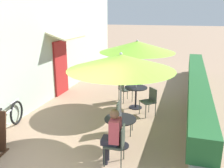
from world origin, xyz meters
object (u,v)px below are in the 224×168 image
(patio_table_near, at_px, (120,126))
(coffee_cup_near, at_px, (115,117))
(seated_patron_near_left, at_px, (113,134))
(cafe_chair_mid_left, at_px, (124,88))
(bicycle_leaning, at_px, (6,120))
(patio_table_mid, at_px, (136,93))
(cafe_chair_mid_right, at_px, (150,99))
(cafe_chair_near_left, at_px, (118,142))
(patio_umbrella_near, at_px, (121,62))
(cafe_chair_near_right, at_px, (122,115))
(patio_umbrella_mid, at_px, (137,47))

(patio_table_near, bearing_deg, coffee_cup_near, -149.96)
(seated_patron_near_left, relative_size, cafe_chair_mid_left, 1.44)
(patio_table_near, xyz_separation_m, bicycle_leaning, (-3.13, -0.19, -0.16))
(patio_table_mid, bearing_deg, cafe_chair_mid_right, -41.29)
(cafe_chair_near_left, bearing_deg, cafe_chair_mid_right, -9.87)
(bicycle_leaning, bearing_deg, patio_table_near, -6.10)
(patio_umbrella_near, relative_size, patio_table_mid, 3.20)
(seated_patron_near_left, height_order, cafe_chair_mid_right, seated_patron_near_left)
(cafe_chair_mid_right, bearing_deg, cafe_chair_near_left, 132.46)
(patio_table_mid, height_order, cafe_chair_mid_left, cafe_chair_mid_left)
(cafe_chair_near_left, xyz_separation_m, patio_table_mid, (-0.30, 3.33, 0.01))
(seated_patron_near_left, bearing_deg, cafe_chair_near_right, 1.64)
(cafe_chair_near_left, relative_size, seated_patron_near_left, 0.70)
(seated_patron_near_left, xyz_separation_m, patio_umbrella_mid, (-0.19, 3.34, 1.40))
(cafe_chair_mid_right, bearing_deg, patio_umbrella_near, 127.23)
(cafe_chair_mid_right, bearing_deg, cafe_chair_mid_left, 6.07)
(seated_patron_near_left, bearing_deg, patio_table_near, -2.81)
(cafe_chair_near_left, distance_m, patio_table_mid, 3.35)
(coffee_cup_near, height_order, cafe_chair_mid_right, cafe_chair_mid_right)
(cafe_chair_near_left, relative_size, bicycle_leaning, 0.49)
(patio_table_near, distance_m, cafe_chair_near_right, 0.72)
(cafe_chair_near_left, xyz_separation_m, cafe_chair_near_right, (-0.28, 1.42, 0.00))
(seated_patron_near_left, xyz_separation_m, coffee_cup_near, (-0.15, 0.65, 0.09))
(cafe_chair_near_left, xyz_separation_m, cafe_chair_mid_right, (0.24, 2.86, 0.00))
(cafe_chair_near_left, relative_size, cafe_chair_mid_right, 1.00)
(cafe_chair_near_right, relative_size, cafe_chair_mid_left, 1.00)
(patio_table_near, relative_size, cafe_chair_mid_left, 0.87)
(patio_table_near, bearing_deg, patio_umbrella_mid, 93.50)
(coffee_cup_near, relative_size, patio_table_mid, 0.12)
(patio_umbrella_near, xyz_separation_m, bicycle_leaning, (-3.13, -0.19, -1.73))
(cafe_chair_near_left, xyz_separation_m, patio_umbrella_mid, (-0.30, 3.33, 1.57))
(patio_umbrella_near, xyz_separation_m, cafe_chair_mid_right, (0.38, 2.15, -1.57))
(patio_umbrella_near, bearing_deg, seated_patron_near_left, -87.84)
(patio_umbrella_near, bearing_deg, patio_table_mid, 93.50)
(patio_table_mid, bearing_deg, cafe_chair_near_right, -89.35)
(patio_umbrella_mid, height_order, bicycle_leaning, patio_umbrella_mid)
(patio_table_near, height_order, patio_umbrella_mid, patio_umbrella_mid)
(cafe_chair_near_right, xyz_separation_m, patio_umbrella_mid, (-0.02, 1.91, 1.57))
(patio_table_near, relative_size, coffee_cup_near, 8.44)
(seated_patron_near_left, relative_size, patio_umbrella_mid, 0.51)
(patio_umbrella_near, bearing_deg, patio_table_near, 45.00)
(seated_patron_near_left, height_order, coffee_cup_near, seated_patron_near_left)
(cafe_chair_mid_left, bearing_deg, patio_table_mid, 6.07)
(seated_patron_near_left, height_order, bicycle_leaning, seated_patron_near_left)
(seated_patron_near_left, bearing_deg, patio_umbrella_near, -2.81)
(patio_table_near, xyz_separation_m, patio_table_mid, (-0.16, 2.62, 0.00))
(patio_umbrella_mid, distance_m, cafe_chair_mid_right, 1.73)
(cafe_chair_mid_right, bearing_deg, seated_patron_near_left, 130.28)
(patio_umbrella_near, relative_size, bicycle_leaning, 1.36)
(cafe_chair_near_left, xyz_separation_m, coffee_cup_near, (-0.26, 0.64, 0.26))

